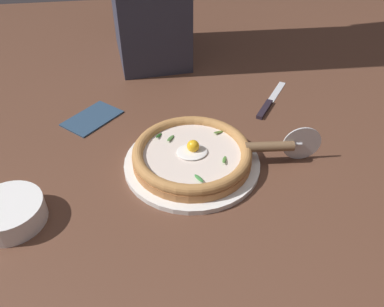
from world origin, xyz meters
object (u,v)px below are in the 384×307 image
(pizza_cutter, at_px, (279,146))
(folded_napkin, at_px, (92,118))
(table_knife, at_px, (268,104))
(side_bowl, at_px, (10,213))
(pizza, at_px, (192,154))

(pizza_cutter, bearing_deg, folded_napkin, -28.89)
(folded_napkin, bearing_deg, table_knife, 179.63)
(side_bowl, distance_m, table_knife, 0.67)
(pizza, bearing_deg, table_knife, -138.33)
(side_bowl, height_order, pizza_cutter, pizza_cutter)
(table_knife, bearing_deg, pizza, 41.67)
(pizza, relative_size, side_bowl, 2.02)
(pizza, relative_size, folded_napkin, 1.83)
(table_knife, bearing_deg, pizza_cutter, 77.62)
(table_knife, relative_size, folded_napkin, 1.33)
(pizza, height_order, pizza_cutter, pizza_cutter)
(pizza, bearing_deg, folded_napkin, -43.57)
(pizza, height_order, table_knife, pizza)
(pizza_cutter, bearing_deg, pizza, -4.19)
(pizza, distance_m, table_knife, 0.32)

